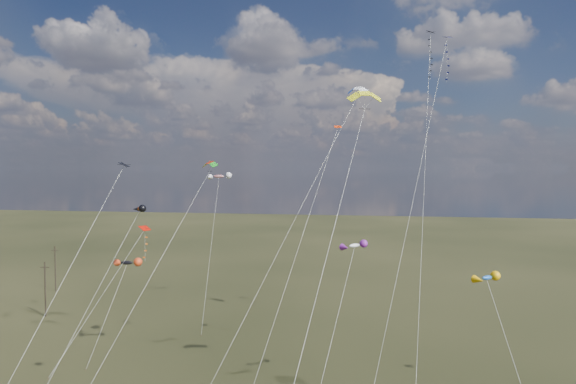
% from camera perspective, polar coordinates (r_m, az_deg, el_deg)
% --- Properties ---
extents(utility_pole_near, '(1.40, 0.20, 8.00)m').
position_cam_1_polar(utility_pole_near, '(83.61, -25.38, -9.68)').
color(utility_pole_near, black).
rests_on(utility_pole_near, ground).
extents(utility_pole_far, '(1.40, 0.20, 8.00)m').
position_cam_1_polar(utility_pole_far, '(99.36, -24.45, -7.73)').
color(utility_pole_far, black).
rests_on(utility_pole_far, ground).
extents(diamond_black_high, '(3.76, 24.91, 37.73)m').
position_cam_1_polar(diamond_black_high, '(62.34, 15.45, 12.58)').
color(diamond_black_high, black).
rests_on(diamond_black_high, ground).
extents(diamond_navy_tall, '(9.04, 19.31, 36.45)m').
position_cam_1_polar(diamond_navy_tall, '(60.36, 16.78, 11.93)').
color(diamond_navy_tall, '#070948').
rests_on(diamond_navy_tall, ground).
extents(diamond_black_mid, '(7.34, 11.66, 22.04)m').
position_cam_1_polar(diamond_black_mid, '(42.43, -22.31, -6.15)').
color(diamond_black_mid, black).
rests_on(diamond_black_mid, ground).
extents(diamond_red_low, '(7.11, 10.00, 14.83)m').
position_cam_1_polar(diamond_red_low, '(62.24, -16.05, -6.09)').
color(diamond_red_low, '#C20D02').
rests_on(diamond_red_low, ground).
extents(diamond_orange_center, '(7.44, 14.20, 26.01)m').
position_cam_1_polar(diamond_orange_center, '(49.49, 2.46, -2.20)').
color(diamond_orange_center, '#F13001').
rests_on(diamond_orange_center, ground).
extents(parafoil_yellow, '(7.04, 23.29, 28.57)m').
position_cam_1_polar(parafoil_yellow, '(44.51, 8.51, 10.64)').
color(parafoil_yellow, yellow).
rests_on(parafoil_yellow, ground).
extents(parafoil_blue_white, '(14.59, 21.51, 32.05)m').
position_cam_1_polar(parafoil_blue_white, '(64.80, 7.60, 11.21)').
color(parafoil_blue_white, blue).
rests_on(parafoil_blue_white, ground).
extents(parafoil_tricolor, '(8.02, 18.13, 22.72)m').
position_cam_1_polar(parafoil_tricolor, '(58.07, -8.79, 3.08)').
color(parafoil_tricolor, gold).
rests_on(parafoil_tricolor, ground).
extents(novelty_black_orange, '(3.60, 6.33, 11.19)m').
position_cam_1_polar(novelty_black_orange, '(62.67, -17.49, -7.52)').
color(novelty_black_orange, black).
rests_on(novelty_black_orange, ground).
extents(novelty_orange_black, '(4.31, 16.36, 17.66)m').
position_cam_1_polar(novelty_orange_black, '(57.60, -16.22, -1.91)').
color(novelty_orange_black, '#C83D00').
rests_on(novelty_orange_black, ground).
extents(novelty_white_purple, '(4.48, 11.88, 14.91)m').
position_cam_1_polar(novelty_white_purple, '(47.57, 7.37, -6.02)').
color(novelty_white_purple, white).
rests_on(novelty_white_purple, ground).
extents(novelty_redwhite_stripe, '(3.62, 14.27, 20.92)m').
position_cam_1_polar(novelty_redwhite_stripe, '(79.51, -7.70, 1.70)').
color(novelty_redwhite_stripe, red).
rests_on(novelty_redwhite_stripe, ground).
extents(novelty_blue_yellow, '(4.51, 7.59, 13.81)m').
position_cam_1_polar(novelty_blue_yellow, '(41.48, 21.29, -8.99)').
color(novelty_blue_yellow, blue).
rests_on(novelty_blue_yellow, ground).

